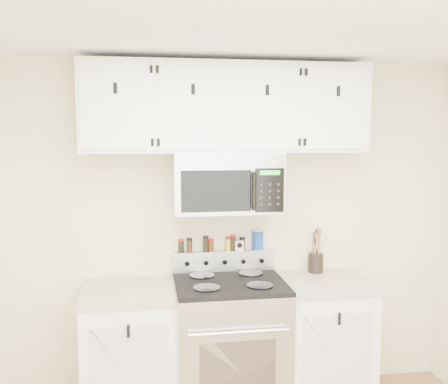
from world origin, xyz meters
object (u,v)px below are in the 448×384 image
Objects in this scene: microwave at (227,182)px; range at (230,345)px; salt_canister at (258,239)px; utensil_crock at (316,261)px.

range is at bearing -90.23° from microwave.
salt_canister is (0.26, 0.16, -0.45)m from microwave.
microwave is 0.54m from salt_canister.
microwave reaches higher than range.
range is 0.90m from utensil_crock.
microwave is 4.87× the size of salt_canister.
range is 1.15m from microwave.
salt_canister is (-0.44, 0.05, 0.17)m from utensil_crock.
microwave reaches higher than utensil_crock.
utensil_crock is (0.70, 0.23, 0.52)m from range.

